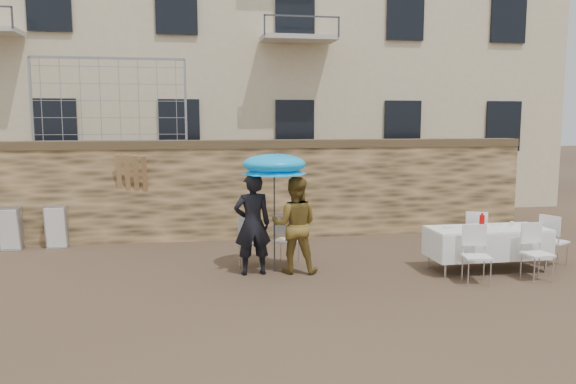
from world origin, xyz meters
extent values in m
plane|color=brown|center=(0.00, 0.00, 0.00)|extent=(80.00, 80.00, 0.00)
cube|color=olive|center=(0.00, 5.00, 1.10)|extent=(13.00, 0.50, 2.20)
imported|color=black|center=(-0.29, 1.87, 0.89)|extent=(0.69, 0.48, 1.78)
imported|color=olive|center=(0.46, 1.87, 0.85)|extent=(0.96, 0.82, 1.71)
cylinder|color=#3F3F44|center=(0.11, 1.97, 0.88)|extent=(0.03, 0.03, 1.76)
cone|color=#0AA1F3|center=(0.11, 1.97, 1.87)|extent=(1.16, 1.16, 0.22)
cube|color=white|center=(3.89, 1.42, 0.75)|extent=(2.10, 0.85, 0.05)
cylinder|color=silver|center=(2.94, 1.07, 0.37)|extent=(0.04, 0.04, 0.74)
cylinder|color=silver|center=(4.84, 1.07, 0.37)|extent=(0.04, 0.04, 0.74)
cylinder|color=silver|center=(2.94, 1.76, 0.37)|extent=(0.04, 0.04, 0.74)
cylinder|color=silver|center=(4.84, 1.76, 0.37)|extent=(0.04, 0.04, 0.74)
cylinder|color=red|center=(3.69, 1.27, 0.91)|extent=(0.09, 0.09, 0.26)
camera|label=1|loc=(-1.33, -7.69, 2.69)|focal=35.00mm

